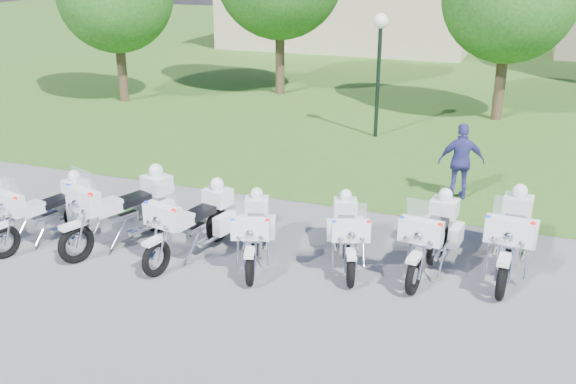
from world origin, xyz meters
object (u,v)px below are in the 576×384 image
(bystander_c, at_px, (461,162))
(lamp_post, at_px, (380,44))
(motorcycle_7, at_px, (512,235))
(motorcycle_6, at_px, (432,235))
(motorcycle_1, at_px, (47,210))
(motorcycle_3, at_px, (193,222))
(motorcycle_4, at_px, (254,231))
(motorcycle_2, at_px, (124,209))
(motorcycle_5, at_px, (347,232))

(bystander_c, bearing_deg, lamp_post, -71.40)
(motorcycle_7, distance_m, lamp_post, 9.28)
(motorcycle_6, distance_m, bystander_c, 3.85)
(motorcycle_1, height_order, motorcycle_3, motorcycle_3)
(motorcycle_6, bearing_deg, motorcycle_7, -155.51)
(motorcycle_4, height_order, motorcycle_7, motorcycle_7)
(motorcycle_7, bearing_deg, motorcycle_3, 17.30)
(motorcycle_2, height_order, motorcycle_7, motorcycle_2)
(lamp_post, height_order, bystander_c, lamp_post)
(motorcycle_7, height_order, bystander_c, bystander_c)
(motorcycle_2, height_order, lamp_post, lamp_post)
(motorcycle_5, distance_m, motorcycle_7, 2.93)
(motorcycle_1, xyz_separation_m, bystander_c, (7.46, 5.24, 0.24))
(motorcycle_3, distance_m, motorcycle_5, 2.92)
(motorcycle_5, bearing_deg, motorcycle_7, 174.25)
(motorcycle_2, relative_size, motorcycle_3, 1.05)
(motorcycle_2, bearing_deg, motorcycle_3, -158.79)
(motorcycle_5, distance_m, motorcycle_6, 1.53)
(bystander_c, bearing_deg, motorcycle_4, 40.01)
(motorcycle_2, height_order, motorcycle_6, motorcycle_2)
(motorcycle_5, distance_m, bystander_c, 4.42)
(motorcycle_2, relative_size, motorcycle_4, 1.19)
(motorcycle_7, height_order, lamp_post, lamp_post)
(motorcycle_7, bearing_deg, motorcycle_1, 15.33)
(motorcycle_3, relative_size, motorcycle_4, 1.13)
(motorcycle_2, distance_m, motorcycle_5, 4.40)
(motorcycle_2, xyz_separation_m, motorcycle_3, (1.51, 0.01, -0.06))
(motorcycle_6, height_order, motorcycle_7, motorcycle_7)
(motorcycle_3, distance_m, lamp_post, 9.68)
(motorcycle_3, height_order, motorcycle_6, motorcycle_3)
(motorcycle_5, relative_size, motorcycle_7, 0.82)
(motorcycle_1, relative_size, motorcycle_6, 0.95)
(motorcycle_2, xyz_separation_m, motorcycle_7, (7.19, 1.40, -0.02))
(motorcycle_2, height_order, bystander_c, bystander_c)
(motorcycle_1, bearing_deg, motorcycle_3, -157.02)
(motorcycle_1, distance_m, motorcycle_7, 8.91)
(motorcycle_6, xyz_separation_m, bystander_c, (0.08, 3.85, 0.22))
(motorcycle_4, distance_m, motorcycle_5, 1.73)
(motorcycle_2, xyz_separation_m, lamp_post, (2.88, 9.34, 2.11))
(motorcycle_2, relative_size, motorcycle_5, 1.20)
(motorcycle_7, bearing_deg, lamp_post, -57.94)
(motorcycle_4, height_order, motorcycle_5, motorcycle_4)
(motorcycle_4, relative_size, motorcycle_5, 1.01)
(motorcycle_3, bearing_deg, lamp_post, -85.81)
(motorcycle_5, height_order, motorcycle_6, motorcycle_6)
(lamp_post, bearing_deg, motorcycle_2, -107.15)
(motorcycle_1, relative_size, motorcycle_5, 1.09)
(motorcycle_3, relative_size, bystander_c, 1.34)
(motorcycle_3, distance_m, motorcycle_7, 5.85)
(motorcycle_3, distance_m, motorcycle_6, 4.44)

